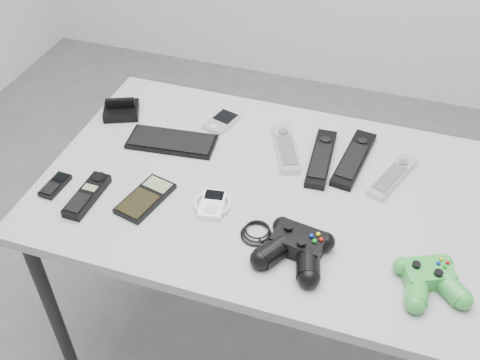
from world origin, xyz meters
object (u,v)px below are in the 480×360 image
(remote_silver_a, at_px, (286,148))
(remote_black_b, at_px, (354,158))
(cordless_handset, at_px, (87,195))
(calculator, at_px, (145,198))
(mobile_phone, at_px, (55,185))
(controller_green, at_px, (430,278))
(remote_black_a, at_px, (321,158))
(remote_silver_b, at_px, (393,176))
(mp3_player, at_px, (212,204))
(pda, at_px, (221,121))
(controller_black, at_px, (296,246))
(pda_keyboard, at_px, (172,141))
(desk, at_px, (265,204))

(remote_silver_a, bearing_deg, remote_black_b, -18.91)
(cordless_handset, bearing_deg, calculator, 17.70)
(remote_black_b, distance_m, calculator, 0.54)
(mobile_phone, bearing_deg, controller_green, 2.50)
(cordless_handset, bearing_deg, mobile_phone, 174.87)
(remote_black_a, relative_size, remote_silver_b, 1.19)
(mp3_player, height_order, controller_green, controller_green)
(pda, distance_m, controller_green, 0.71)
(pda, height_order, controller_black, controller_black)
(mp3_player, bearing_deg, calculator, -178.54)
(pda_keyboard, xyz_separation_m, remote_silver_b, (0.58, 0.04, 0.00))
(remote_silver_a, distance_m, remote_black_a, 0.10)
(remote_black_b, distance_m, controller_black, 0.36)
(mp3_player, bearing_deg, cordless_handset, -176.07)
(remote_silver_a, height_order, calculator, remote_silver_a)
(desk, height_order, pda, pda)
(remote_silver_a, height_order, cordless_handset, cordless_handset)
(pda, distance_m, mp3_player, 0.33)
(cordless_handset, bearing_deg, remote_silver_b, 25.27)
(desk, bearing_deg, pda, 132.42)
(remote_silver_b, height_order, calculator, remote_silver_b)
(desk, relative_size, mp3_player, 11.83)
(desk, bearing_deg, pda_keyboard, 163.73)
(remote_black_a, xyz_separation_m, mobile_phone, (-0.60, -0.30, -0.00))
(controller_black, bearing_deg, mobile_phone, -173.73)
(mobile_phone, distance_m, controller_black, 0.61)
(remote_silver_a, relative_size, remote_black_b, 0.84)
(remote_black_a, relative_size, mobile_phone, 2.57)
(cordless_handset, bearing_deg, mp3_player, 14.82)
(pda_keyboard, distance_m, remote_silver_b, 0.58)
(mobile_phone, bearing_deg, remote_black_a, 30.52)
(desk, distance_m, remote_black_a, 0.19)
(pda, bearing_deg, cordless_handset, -101.75)
(desk, bearing_deg, calculator, -152.02)
(pda, distance_m, remote_black_a, 0.31)
(remote_black_b, bearing_deg, controller_black, -93.42)
(remote_black_a, bearing_deg, controller_black, -90.98)
(desk, height_order, controller_black, controller_black)
(desk, height_order, pda_keyboard, pda_keyboard)
(calculator, distance_m, controller_black, 0.39)
(remote_black_a, relative_size, controller_green, 1.53)
(pda, height_order, mobile_phone, pda)
(remote_silver_a, relative_size, controller_black, 0.73)
(pda_keyboard, height_order, controller_black, controller_black)
(cordless_handset, relative_size, controller_green, 1.03)
(pda, xyz_separation_m, remote_silver_a, (0.20, -0.06, 0.00))
(mobile_phone, distance_m, controller_green, 0.89)
(pda, relative_size, mp3_player, 1.08)
(pda, height_order, controller_green, controller_green)
(desk, bearing_deg, controller_green, -24.76)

